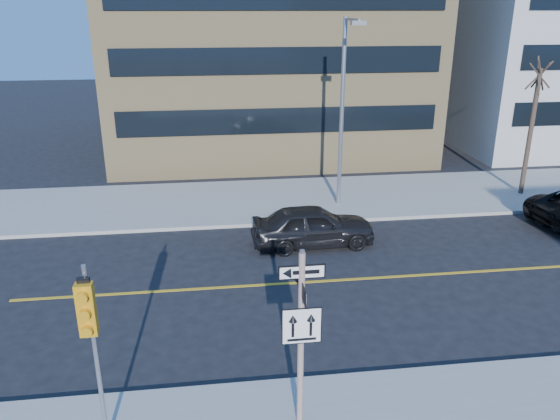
{
  "coord_description": "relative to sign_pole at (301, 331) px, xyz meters",
  "views": [
    {
      "loc": [
        -1.63,
        -11.73,
        8.52
      ],
      "look_at": [
        0.42,
        4.0,
        2.59
      ],
      "focal_mm": 35.0,
      "sensor_mm": 36.0,
      "label": 1
    }
  ],
  "objects": [
    {
      "name": "parked_car_a",
      "position": [
        2.07,
        9.46,
        -1.66
      ],
      "size": [
        2.05,
        4.66,
        1.56
      ],
      "primitive_type": "imported",
      "rotation": [
        0.0,
        0.0,
        1.62
      ],
      "color": "black",
      "rests_on": "ground"
    },
    {
      "name": "ground",
      "position": [
        0.0,
        2.51,
        -2.44
      ],
      "size": [
        120.0,
        120.0,
        0.0
      ],
      "primitive_type": "plane",
      "color": "black",
      "rests_on": "ground"
    },
    {
      "name": "streetlight_a",
      "position": [
        4.0,
        13.27,
        2.32
      ],
      "size": [
        0.55,
        2.25,
        8.0
      ],
      "color": "gray",
      "rests_on": "far_sidewalk"
    },
    {
      "name": "sign_pole",
      "position": [
        0.0,
        0.0,
        0.0
      ],
      "size": [
        0.92,
        0.92,
        4.06
      ],
      "color": "beige",
      "rests_on": "near_sidewalk"
    },
    {
      "name": "street_tree_west",
      "position": [
        13.0,
        13.81,
        3.09
      ],
      "size": [
        1.8,
        1.8,
        6.35
      ],
      "color": "#33291E",
      "rests_on": "far_sidewalk"
    },
    {
      "name": "traffic_signal",
      "position": [
        -4.0,
        -0.15,
        0.59
      ],
      "size": [
        0.32,
        0.45,
        4.0
      ],
      "color": "gray",
      "rests_on": "near_sidewalk"
    }
  ]
}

